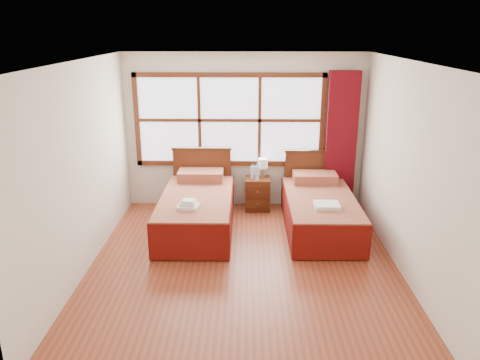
{
  "coord_description": "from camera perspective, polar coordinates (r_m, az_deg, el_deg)",
  "views": [
    {
      "loc": [
        0.03,
        -5.47,
        2.97
      ],
      "look_at": [
        -0.05,
        0.7,
        0.95
      ],
      "focal_mm": 35.0,
      "sensor_mm": 36.0,
      "label": 1
    }
  ],
  "objects": [
    {
      "name": "bottle_far",
      "position": [
        7.73,
        2.12,
        0.87
      ],
      "size": [
        0.07,
        0.07,
        0.27
      ],
      "color": "silver",
      "rests_on": "nightstand"
    },
    {
      "name": "ceiling",
      "position": [
        5.49,
        0.49,
        14.26
      ],
      "size": [
        4.5,
        4.5,
        0.0
      ],
      "primitive_type": "plane",
      "rotation": [
        3.14,
        0.0,
        0.0
      ],
      "color": "white",
      "rests_on": "wall_back"
    },
    {
      "name": "lamp",
      "position": [
        7.88,
        2.8,
        1.98
      ],
      "size": [
        0.16,
        0.16,
        0.32
      ],
      "color": "#B57C3A",
      "rests_on": "nightstand"
    },
    {
      "name": "bed_left",
      "position": [
        7.22,
        -5.24,
        -3.49
      ],
      "size": [
        1.08,
        2.1,
        1.05
      ],
      "color": "#40200D",
      "rests_on": "floor"
    },
    {
      "name": "bed_right",
      "position": [
        7.27,
        9.69,
        -3.61
      ],
      "size": [
        1.04,
        2.06,
        1.01
      ],
      "color": "#40200D",
      "rests_on": "floor"
    },
    {
      "name": "towels_right",
      "position": [
        6.75,
        10.54,
        -3.04
      ],
      "size": [
        0.35,
        0.31,
        0.05
      ],
      "rotation": [
        0.0,
        0.0,
        -0.01
      ],
      "color": "white",
      "rests_on": "bed_right"
    },
    {
      "name": "bottle_near",
      "position": [
        7.82,
        1.54,
        0.97
      ],
      "size": [
        0.06,
        0.06,
        0.24
      ],
      "color": "silver",
      "rests_on": "nightstand"
    },
    {
      "name": "floor",
      "position": [
        6.23,
        0.42,
        -10.35
      ],
      "size": [
        4.5,
        4.5,
        0.0
      ],
      "primitive_type": "plane",
      "color": "brown",
      "rests_on": "ground"
    },
    {
      "name": "wall_back",
      "position": [
        7.9,
        0.55,
        5.93
      ],
      "size": [
        4.0,
        0.0,
        4.0
      ],
      "primitive_type": "plane",
      "rotation": [
        1.57,
        0.0,
        0.0
      ],
      "color": "silver",
      "rests_on": "floor"
    },
    {
      "name": "nightstand",
      "position": [
        7.94,
        2.14,
        -1.7
      ],
      "size": [
        0.42,
        0.41,
        0.55
      ],
      "color": "#532512",
      "rests_on": "floor"
    },
    {
      "name": "towels_left",
      "position": [
        6.59,
        -6.28,
        -3.0
      ],
      "size": [
        0.32,
        0.29,
        0.12
      ],
      "rotation": [
        0.0,
        0.0,
        -0.16
      ],
      "color": "white",
      "rests_on": "bed_left"
    },
    {
      "name": "window",
      "position": [
        7.83,
        -1.29,
        7.31
      ],
      "size": [
        3.16,
        0.06,
        1.56
      ],
      "color": "white",
      "rests_on": "wall_back"
    },
    {
      "name": "curtain",
      "position": [
        7.95,
        12.19,
        4.64
      ],
      "size": [
        0.5,
        0.16,
        2.3
      ],
      "primitive_type": "cube",
      "color": "#640A12",
      "rests_on": "wall_back"
    },
    {
      "name": "wall_right",
      "position": [
        6.05,
        19.75,
        1.02
      ],
      "size": [
        0.0,
        4.5,
        4.5
      ],
      "primitive_type": "plane",
      "rotation": [
        1.57,
        0.0,
        -1.57
      ],
      "color": "silver",
      "rests_on": "floor"
    },
    {
      "name": "wall_left",
      "position": [
        6.07,
        -18.78,
        1.17
      ],
      "size": [
        0.0,
        4.5,
        4.5
      ],
      "primitive_type": "plane",
      "rotation": [
        1.57,
        0.0,
        1.57
      ],
      "color": "silver",
      "rests_on": "floor"
    }
  ]
}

